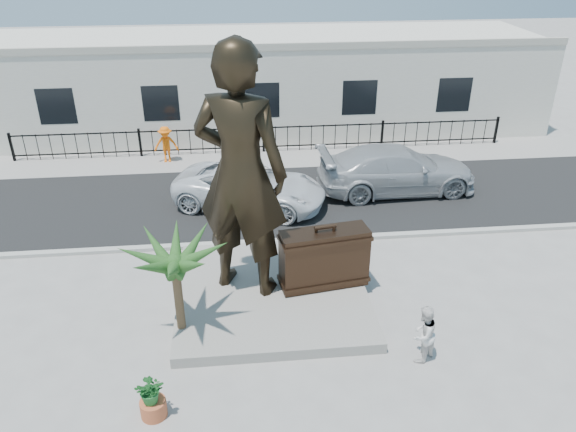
{
  "coord_description": "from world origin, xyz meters",
  "views": [
    {
      "loc": [
        -1.39,
        -11.35,
        9.34
      ],
      "look_at": [
        0.0,
        2.0,
        2.3
      ],
      "focal_mm": 35.0,
      "sensor_mm": 36.0,
      "label": 1
    }
  ],
  "objects_px": {
    "statue": "(241,173)",
    "car_white": "(250,187)",
    "suitcase": "(324,258)",
    "tourist": "(423,334)"
  },
  "relations": [
    {
      "from": "suitcase",
      "to": "car_white",
      "type": "xyz_separation_m",
      "value": [
        -1.8,
        5.71,
        -0.37
      ]
    },
    {
      "from": "suitcase",
      "to": "tourist",
      "type": "xyz_separation_m",
      "value": [
        1.9,
        -2.94,
        -0.4
      ]
    },
    {
      "from": "tourist",
      "to": "car_white",
      "type": "distance_m",
      "value": 9.4
    },
    {
      "from": "statue",
      "to": "suitcase",
      "type": "relative_size",
      "value": 2.83
    },
    {
      "from": "statue",
      "to": "suitcase",
      "type": "xyz_separation_m",
      "value": [
        2.19,
        -0.2,
        -2.56
      ]
    },
    {
      "from": "statue",
      "to": "car_white",
      "type": "bearing_deg",
      "value": -69.93
    },
    {
      "from": "tourist",
      "to": "car_white",
      "type": "height_order",
      "value": "car_white"
    },
    {
      "from": "suitcase",
      "to": "car_white",
      "type": "bearing_deg",
      "value": 98.53
    },
    {
      "from": "statue",
      "to": "car_white",
      "type": "xyz_separation_m",
      "value": [
        0.39,
        5.51,
        -2.93
      ]
    },
    {
      "from": "statue",
      "to": "tourist",
      "type": "xyz_separation_m",
      "value": [
        4.09,
        -3.14,
        -2.95
      ]
    }
  ]
}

